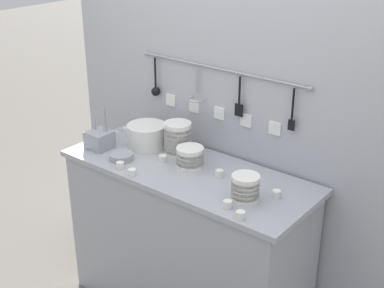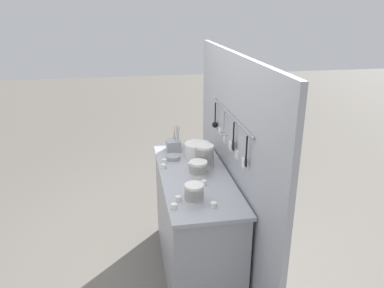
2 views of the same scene
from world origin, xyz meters
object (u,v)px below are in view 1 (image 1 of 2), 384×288
Objects in this scene: steel_mixing_bowl at (121,156)px; cup_back_right at (163,158)px; cup_edge_near at (227,204)px; plate_stack at (147,135)px; cup_back_left at (219,173)px; cup_mid_row at (132,172)px; cup_front_left at (127,130)px; cutlery_caddy at (100,139)px; cup_front_right at (276,194)px; bowl_stack_short_front at (178,139)px; cup_centre at (240,215)px; cup_by_caddy at (120,165)px; bowl_stack_tall_left at (190,157)px; cup_beside_plates at (114,134)px; bowl_stack_wide_centre at (245,188)px.

steel_mixing_bowl is 0.24m from cup_back_right.
steel_mixing_bowl is 0.78m from cup_edge_near.
plate_stack is 0.57m from cup_back_left.
cup_back_right is at bearing 87.12° from cup_mid_row.
cup_edge_near is 1.00× the size of cup_back_left.
cup_front_left is (-0.81, 0.12, 0.00)m from cup_back_left.
plate_stack is 0.28m from cutlery_caddy.
steel_mixing_bowl is 3.17× the size of cup_front_right.
bowl_stack_short_front is 0.65m from cup_edge_near.
cup_centre is 0.69m from cup_mid_row.
plate_stack is at bearing 43.95° from cutlery_caddy.
cup_edge_near is 0.70m from cup_by_caddy.
bowl_stack_short_front reaches higher than cup_edge_near.
bowl_stack_short_front reaches higher than cup_by_caddy.
steel_mixing_bowl and cup_edge_near have the same top height.
steel_mixing_bowl is at bearing -169.30° from cup_front_right.
bowl_stack_short_front is 4.56× the size of cup_centre.
cup_front_right is at bearing -0.74° from cup_back_left.
cup_edge_near and cup_by_caddy have the same top height.
steel_mixing_bowl is 3.17× the size of cup_centre.
cup_edge_near is (0.41, -0.23, -0.04)m from bowl_stack_tall_left.
cup_beside_plates is (-1.04, 0.26, 0.00)m from cup_edge_near.
cup_edge_near is at bearing -19.04° from cup_front_left.
cup_back_left is at bearing 17.52° from steel_mixing_bowl.
bowl_stack_short_front is 0.18m from bowl_stack_tall_left.
cup_back_right is (0.20, 0.13, 0.00)m from steel_mixing_bowl.
bowl_stack_tall_left is 0.63m from cup_beside_plates.
bowl_stack_tall_left is 0.63m from cup_front_left.
steel_mixing_bowl is at bearing -155.36° from bowl_stack_tall_left.
bowl_stack_short_front is at bearing -5.13° from cup_front_left.
cup_centre is at bearing -19.41° from cup_front_left.
cup_back_right is 1.00× the size of cup_front_left.
cup_mid_row is 0.11m from cup_by_caddy.
cup_edge_near is (-0.13, -0.23, 0.00)m from cup_front_right.
cup_back_left is 0.82m from cup_beside_plates.
cup_back_right is at bearing -93.37° from bowl_stack_short_front.
bowl_stack_wide_centre is 0.83m from plate_stack.
cup_back_left is 0.36m from cup_back_right.
cup_front_left and cup_by_caddy have the same top height.
cup_centre is (0.89, -0.33, -0.05)m from plate_stack.
cup_mid_row is (0.19, -0.10, 0.00)m from steel_mixing_bowl.
cutlery_caddy is 6.22× the size of cup_front_right.
plate_stack is at bearing 159.89° from cup_edge_near.
cup_front_right is 0.27m from cup_edge_near.
bowl_stack_wide_centre reaches higher than cup_edge_near.
cup_back_left is (-0.24, 0.12, -0.05)m from bowl_stack_wide_centre.
cup_mid_row is at bearing -92.88° from cup_back_right.
cup_edge_near is at bearing -47.17° from cup_back_left.
bowl_stack_tall_left is at bearing 56.89° from cup_mid_row.
cup_back_left is at bearing 153.14° from bowl_stack_wide_centre.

